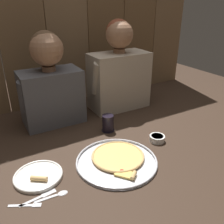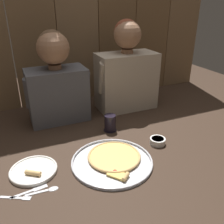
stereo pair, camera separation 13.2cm
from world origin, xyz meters
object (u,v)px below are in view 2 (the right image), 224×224
Objects in this scene: pizza_tray at (113,159)px; diner_left at (56,81)px; dinner_plate at (34,170)px; dipping_bowl at (158,141)px; diner_right at (127,71)px; drinking_glass at (111,123)px.

pizza_tray is 0.65m from diner_left.
dinner_plate is at bearing -115.07° from diner_left.
dipping_bowl is (0.29, 0.05, 0.01)m from pizza_tray.
diner_right is at bearing 82.99° from dipping_bowl.
drinking_glass reaches higher than pizza_tray.
diner_right reaches higher than pizza_tray.
drinking_glass is 0.44m from diner_right.
drinking_glass is at bearing 125.92° from dipping_bowl.
pizza_tray is 0.65× the size of diner_right.
dinner_plate is 0.35× the size of diner_right.
diner_right is (0.07, 0.53, 0.26)m from dipping_bowl.
drinking_glass is (0.11, 0.30, 0.04)m from pizza_tray.
pizza_tray is at bearing -111.09° from drinking_glass.
diner_left is at bearing 129.11° from dipping_bowl.
diner_right is (0.36, 0.58, 0.27)m from pizza_tray.
drinking_glass is at bearing 68.91° from pizza_tray.
diner_right is (0.74, 0.51, 0.27)m from dinner_plate.
diner_left is at bearing 64.93° from dinner_plate.
drinking_glass is 0.31m from dipping_bowl.
dinner_plate is at bearing -145.41° from diner_right.
pizza_tray is 0.32m from drinking_glass.
diner_left is (-0.25, 0.28, 0.22)m from drinking_glass.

